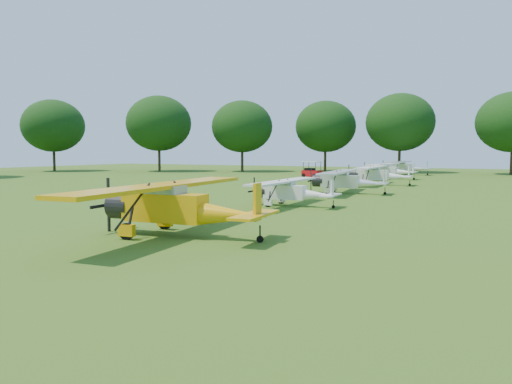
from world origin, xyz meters
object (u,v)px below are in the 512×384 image
aircraft_2 (176,203)px  aircraft_7 (404,166)px  aircraft_4 (346,179)px  aircraft_5 (377,173)px  aircraft_6 (388,169)px  aircraft_3 (291,190)px  golf_cart (312,172)px

aircraft_2 → aircraft_7: 58.60m
aircraft_4 → aircraft_5: (0.00, 11.63, 0.02)m
aircraft_2 → aircraft_7: bearing=86.5°
aircraft_4 → aircraft_6: 23.10m
aircraft_3 → golf_cart: golf_cart is taller
aircraft_3 → golf_cart: size_ratio=3.27×
aircraft_6 → golf_cart: size_ratio=3.78×
aircraft_3 → aircraft_6: bearing=90.7°
aircraft_4 → aircraft_5: 11.63m
aircraft_5 → golf_cart: bearing=134.0°
aircraft_2 → aircraft_7: (-0.98, 58.59, -0.15)m
aircraft_2 → aircraft_4: size_ratio=1.17×
aircraft_7 → golf_cart: golf_cart is taller
aircraft_2 → golf_cart: bearing=98.8°
aircraft_2 → aircraft_5: aircraft_2 is taller
aircraft_3 → aircraft_2: bearing=-90.4°
aircraft_4 → golf_cart: (-11.29, 22.63, -0.48)m
aircraft_6 → aircraft_2: bearing=-84.7°
aircraft_3 → aircraft_6: size_ratio=0.87×
aircraft_6 → aircraft_5: bearing=-79.3°
aircraft_3 → aircraft_4: size_ratio=0.88×
aircraft_3 → aircraft_5: bearing=88.1°
aircraft_4 → aircraft_5: size_ratio=0.99×
aircraft_2 → aircraft_3: bearing=85.8°
aircraft_2 → golf_cart: 47.39m
aircraft_2 → aircraft_5: bearing=84.8°
aircraft_5 → aircraft_7: aircraft_7 is taller
aircraft_4 → aircraft_7: aircraft_7 is taller
aircraft_2 → aircraft_7: aircraft_2 is taller
aircraft_5 → aircraft_7: bearing=91.7°
aircraft_2 → aircraft_5: size_ratio=1.15×
aircraft_5 → golf_cart: size_ratio=3.77×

